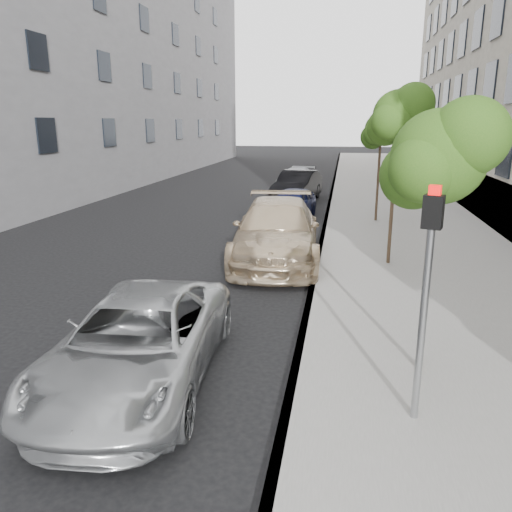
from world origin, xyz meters
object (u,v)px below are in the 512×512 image
(signal_pole, at_px, (427,279))
(sedan_rear, at_px, (296,178))
(tree_mid, at_px, (399,116))
(minivan, at_px, (139,342))
(suv, at_px, (277,231))
(tree_far, at_px, (382,129))
(sedan_blue, at_px, (292,204))
(sedan_black, at_px, (297,186))
(tree_near, at_px, (441,157))

(signal_pole, xyz_separation_m, sedan_rear, (-4.05, 25.00, -1.51))
(tree_mid, xyz_separation_m, minivan, (-4.50, -7.46, -3.54))
(signal_pole, height_order, suv, signal_pole)
(tree_far, bearing_deg, sedan_blue, 174.67)
(tree_mid, bearing_deg, suv, 175.38)
(signal_pole, xyz_separation_m, sedan_blue, (-3.26, 14.80, -1.47))
(tree_far, bearing_deg, suv, -118.10)
(signal_pole, distance_m, sedan_blue, 15.23)
(suv, bearing_deg, signal_pole, -74.45)
(minivan, bearing_deg, sedan_black, 83.82)
(tree_mid, distance_m, tree_far, 6.52)
(tree_mid, height_order, tree_far, tree_mid)
(tree_mid, bearing_deg, minivan, -121.13)
(tree_near, xyz_separation_m, suv, (-3.33, 6.77, -2.70))
(tree_mid, distance_m, sedan_blue, 8.49)
(tree_near, height_order, minivan, tree_near)
(signal_pole, xyz_separation_m, suv, (-3.04, 8.24, -1.25))
(suv, distance_m, sedan_rear, 16.79)
(tree_near, distance_m, tree_mid, 6.53)
(sedan_blue, bearing_deg, suv, -79.70)
(minivan, xyz_separation_m, sedan_blue, (0.95, 14.29, -0.03))
(tree_far, relative_size, minivan, 0.88)
(tree_far, bearing_deg, tree_mid, -90.00)
(signal_pole, distance_m, suv, 8.87)
(tree_far, height_order, suv, tree_far)
(tree_far, relative_size, sedan_black, 0.92)
(tree_far, distance_m, sedan_blue, 4.74)
(tree_near, bearing_deg, sedan_black, 101.70)
(tree_far, relative_size, sedan_blue, 1.13)
(tree_near, xyz_separation_m, sedan_blue, (-3.55, 13.33, -2.92))
(tree_far, height_order, sedan_black, tree_far)
(sedan_rear, bearing_deg, suv, -78.77)
(minivan, xyz_separation_m, sedan_black, (0.71, 19.28, 0.10))
(minivan, height_order, sedan_blue, minivan)
(minivan, bearing_deg, tree_far, 68.04)
(sedan_black, bearing_deg, suv, -78.55)
(sedan_rear, bearing_deg, sedan_black, -76.23)
(tree_near, distance_m, sedan_rear, 24.11)
(tree_far, xyz_separation_m, signal_pole, (-0.29, -14.47, -1.65))
(tree_far, relative_size, signal_pole, 1.39)
(minivan, height_order, sedan_rear, minivan)
(suv, distance_m, sedan_blue, 6.57)
(tree_near, distance_m, minivan, 5.43)
(sedan_blue, bearing_deg, tree_mid, -54.20)
(tree_mid, distance_m, signal_pole, 8.25)
(sedan_rear, bearing_deg, sedan_blue, -77.82)
(minivan, xyz_separation_m, sedan_rear, (0.16, 24.48, -0.07))
(sedan_blue, relative_size, sedan_rear, 0.91)
(minivan, bearing_deg, tree_near, 7.91)
(tree_far, xyz_separation_m, minivan, (-4.50, -13.96, -3.08))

